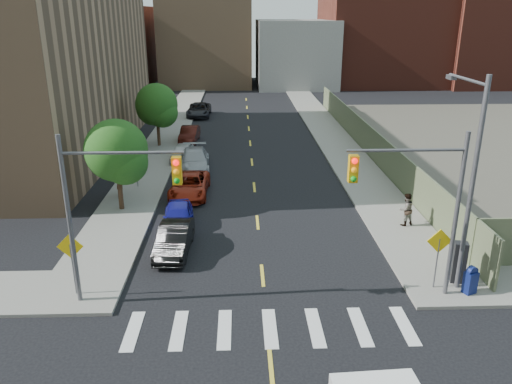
{
  "coord_description": "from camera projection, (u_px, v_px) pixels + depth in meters",
  "views": [
    {
      "loc": [
        -0.96,
        -11.77,
        11.14
      ],
      "look_at": [
        -0.1,
        13.51,
        2.0
      ],
      "focal_mm": 35.0,
      "sensor_mm": 36.0,
      "label": 1
    }
  ],
  "objects": [
    {
      "name": "streetlight_ne",
      "position": [
        470.0,
        170.0,
        19.86
      ],
      "size": [
        0.25,
        3.7,
        9.0
      ],
      "color": "#59595E",
      "rests_on": "ground"
    },
    {
      "name": "parked_car_grey",
      "position": [
        199.0,
        110.0,
        56.25
      ],
      "size": [
        2.58,
        5.45,
        1.5
      ],
      "primitive_type": "imported",
      "rotation": [
        0.0,
        0.0,
        -0.02
      ],
      "color": "black",
      "rests_on": "ground"
    },
    {
      "name": "parked_car_blue",
      "position": [
        178.0,
        216.0,
        27.14
      ],
      "size": [
        1.92,
        4.08,
        1.35
      ],
      "primitive_type": "imported",
      "rotation": [
        0.0,
        0.0,
        0.08
      ],
      "color": "navy",
      "rests_on": "ground"
    },
    {
      "name": "sidewalk_nw",
      "position": [
        176.0,
        121.0,
        53.62
      ],
      "size": [
        3.5,
        73.0,
        0.15
      ],
      "primitive_type": "cube",
      "color": "gray",
      "rests_on": "ground"
    },
    {
      "name": "bg_bldg_fareast",
      "position": [
        484.0,
        26.0,
        78.83
      ],
      "size": [
        14.0,
        16.0,
        18.0
      ],
      "primitive_type": "cube",
      "color": "#592319",
      "rests_on": "ground"
    },
    {
      "name": "mailbox",
      "position": [
        471.0,
        280.0,
        20.54
      ],
      "size": [
        0.61,
        0.55,
        1.22
      ],
      "rotation": [
        0.0,
        0.0,
        0.42
      ],
      "color": "navy",
      "rests_on": "sidewalk_ne"
    },
    {
      "name": "parked_car_white",
      "position": [
        182.0,
        153.0,
        39.45
      ],
      "size": [
        1.83,
        4.02,
        1.34
      ],
      "primitive_type": "imported",
      "rotation": [
        0.0,
        0.0,
        -0.06
      ],
      "color": "silver",
      "rests_on": "ground"
    },
    {
      "name": "parked_car_black",
      "position": [
        174.0,
        239.0,
        24.34
      ],
      "size": [
        1.66,
        4.28,
        1.39
      ],
      "primitive_type": "imported",
      "rotation": [
        0.0,
        0.0,
        -0.05
      ],
      "color": "black",
      "rests_on": "ground"
    },
    {
      "name": "pedestrian_west",
      "position": [
        120.0,
        182.0,
        31.4
      ],
      "size": [
        0.57,
        0.74,
        1.82
      ],
      "primitive_type": "imported",
      "rotation": [
        0.0,
        0.0,
        1.79
      ],
      "color": "gray",
      "rests_on": "sidewalk_nw"
    },
    {
      "name": "pedestrian_east",
      "position": [
        406.0,
        209.0,
        27.04
      ],
      "size": [
        1.06,
        0.94,
        1.83
      ],
      "primitive_type": "imported",
      "rotation": [
        0.0,
        0.0,
        3.47
      ],
      "color": "gray",
      "rests_on": "sidewalk_ne"
    },
    {
      "name": "payphone",
      "position": [
        459.0,
        262.0,
        21.29
      ],
      "size": [
        0.64,
        0.57,
        1.85
      ],
      "primitive_type": "cube",
      "rotation": [
        0.0,
        0.0,
        -0.24
      ],
      "color": "black",
      "rests_on": "sidewalk_ne"
    },
    {
      "name": "warn_sign_midwest",
      "position": [
        136.0,
        160.0,
        32.76
      ],
      "size": [
        1.06,
        0.06,
        2.83
      ],
      "color": "#59595E",
      "rests_on": "ground"
    },
    {
      "name": "bg_bldg_west",
      "position": [
        104.0,
        47.0,
        77.94
      ],
      "size": [
        14.0,
        18.0,
        12.0
      ],
      "primitive_type": "cube",
      "color": "#592319",
      "rests_on": "ground"
    },
    {
      "name": "sidewalk_ne",
      "position": [
        319.0,
        120.0,
        54.11
      ],
      "size": [
        3.5,
        73.0,
        0.15
      ],
      "primitive_type": "cube",
      "color": "gray",
      "rests_on": "ground"
    },
    {
      "name": "tree_west_near",
      "position": [
        117.0,
        154.0,
        28.53
      ],
      "size": [
        3.66,
        3.64,
        5.52
      ],
      "color": "#332114",
      "rests_on": "ground"
    },
    {
      "name": "warn_sign_ne",
      "position": [
        439.0,
        248.0,
        20.55
      ],
      "size": [
        1.06,
        0.06,
        2.83
      ],
      "color": "#59595E",
      "rests_on": "ground"
    },
    {
      "name": "bg_bldg_midwest",
      "position": [
        207.0,
        36.0,
        79.82
      ],
      "size": [
        14.0,
        16.0,
        15.0
      ],
      "primitive_type": "cube",
      "color": "#8C6B4C",
      "rests_on": "ground"
    },
    {
      "name": "parked_car_silver",
      "position": [
        194.0,
        160.0,
        37.04
      ],
      "size": [
        2.55,
        5.5,
        1.55
      ],
      "primitive_type": "imported",
      "rotation": [
        0.0,
        0.0,
        0.07
      ],
      "color": "#9D9FA4",
      "rests_on": "ground"
    },
    {
      "name": "signal_nw",
      "position": [
        107.0,
        198.0,
        18.79
      ],
      "size": [
        4.59,
        0.3,
        7.0
      ],
      "color": "#59595E",
      "rests_on": "ground"
    },
    {
      "name": "fence_north",
      "position": [
        368.0,
        140.0,
        41.08
      ],
      "size": [
        0.12,
        44.0,
        2.5
      ],
      "primitive_type": "cube",
      "color": "#646C4C",
      "rests_on": "ground"
    },
    {
      "name": "parked_car_maroon",
      "position": [
        189.0,
        134.0,
        45.23
      ],
      "size": [
        1.7,
        4.32,
        1.4
      ],
      "primitive_type": "imported",
      "rotation": [
        0.0,
        0.0,
        -0.05
      ],
      "color": "#39100B",
      "rests_on": "ground"
    },
    {
      "name": "bg_bldg_east",
      "position": [
        380.0,
        33.0,
        80.54
      ],
      "size": [
        18.0,
        18.0,
        16.0
      ],
      "primitive_type": "cube",
      "color": "#592319",
      "rests_on": "ground"
    },
    {
      "name": "warn_sign_nw",
      "position": [
        71.0,
        253.0,
        20.07
      ],
      "size": [
        1.06,
        0.06,
        2.83
      ],
      "color": "#59595E",
      "rests_on": "ground"
    },
    {
      "name": "signal_ne",
      "position": [
        421.0,
        195.0,
        19.18
      ],
      "size": [
        4.59,
        0.3,
        7.0
      ],
      "color": "#59595E",
      "rests_on": "ground"
    },
    {
      "name": "tree_west_far",
      "position": [
        157.0,
        107.0,
        42.63
      ],
      "size": [
        3.66,
        3.64,
        5.52
      ],
      "color": "#332114",
      "rests_on": "ground"
    },
    {
      "name": "parked_car_red",
      "position": [
        190.0,
        185.0,
        31.94
      ],
      "size": [
        2.45,
        5.09,
        1.4
      ],
      "primitive_type": "imported",
      "rotation": [
        0.0,
        0.0,
        -0.03
      ],
      "color": "maroon",
      "rests_on": "ground"
    },
    {
      "name": "bg_bldg_center",
      "position": [
        295.0,
        53.0,
        79.24
      ],
      "size": [
        12.0,
        16.0,
        10.0
      ],
      "primitive_type": "cube",
      "color": "gray",
      "rests_on": "ground"
    }
  ]
}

